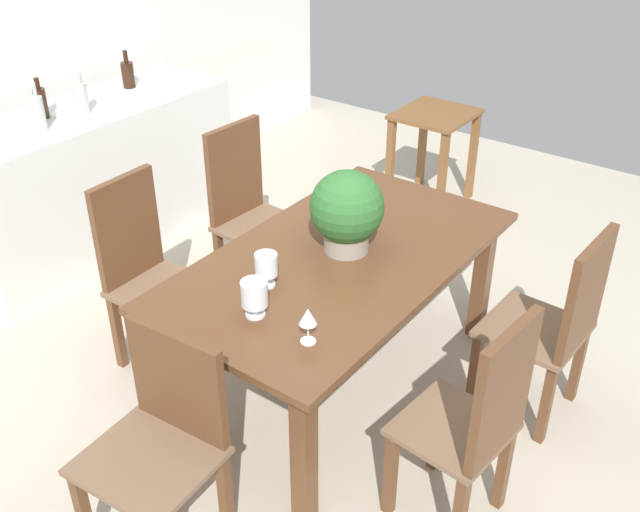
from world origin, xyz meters
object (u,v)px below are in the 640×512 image
at_px(wine_bottle_tall, 82,97).
at_px(wine_bottle_amber, 128,74).
at_px(chair_head_end, 164,432).
at_px(chair_near_left, 477,420).
at_px(chair_far_right, 248,204).
at_px(flower_centerpiece, 347,210).
at_px(crystal_vase_right, 254,295).
at_px(side_table, 434,137).
at_px(wine_glass, 308,318).
at_px(wine_bottle_green, 41,102).
at_px(wine_bottle_clear, 39,112).
at_px(chair_near_right, 558,320).
at_px(crystal_vase_left, 266,266).
at_px(chair_far_left, 143,265).
at_px(kitchen_counter, 96,179).
at_px(dining_table, 339,274).
at_px(crystal_vase_center_near, 344,196).

distance_m(wine_bottle_tall, wine_bottle_amber, 0.53).
xyz_separation_m(chair_head_end, chair_near_left, (0.73, -0.94, 0.04)).
relative_size(chair_far_right, flower_centerpiece, 2.59).
relative_size(crystal_vase_right, side_table, 0.23).
xyz_separation_m(wine_glass, wine_bottle_green, (0.59, 2.45, 0.19)).
height_order(wine_bottle_tall, wine_bottle_clear, wine_bottle_clear).
xyz_separation_m(chair_near_right, side_table, (1.71, 1.58, -0.04)).
relative_size(wine_bottle_green, wine_bottle_amber, 0.99).
bearing_deg(side_table, crystal_vase_left, -168.04).
height_order(chair_far_left, crystal_vase_left, chair_far_left).
bearing_deg(chair_far_left, kitchen_counter, 60.31).
distance_m(crystal_vase_left, side_table, 2.59).
bearing_deg(chair_near_right, wine_glass, -31.02).
xyz_separation_m(chair_near_left, wine_bottle_clear, (0.27, 2.95, 0.51)).
bearing_deg(wine_bottle_clear, chair_near_right, -79.42).
xyz_separation_m(dining_table, wine_bottle_amber, (0.67, 2.20, 0.40)).
height_order(chair_near_left, wine_glass, chair_near_left).
distance_m(chair_near_right, crystal_vase_right, 1.41).
bearing_deg(crystal_vase_center_near, chair_near_right, -87.22).
distance_m(chair_head_end, wine_bottle_clear, 2.30).
relative_size(chair_near_right, chair_far_right, 0.97).
distance_m(chair_far_right, crystal_vase_left, 1.20).
xyz_separation_m(chair_near_left, kitchen_counter, (0.64, 3.04, -0.08)).
bearing_deg(chair_far_right, wine_glass, -126.88).
distance_m(crystal_vase_center_near, kitchen_counter, 1.94).
relative_size(wine_glass, kitchen_counter, 0.08).
relative_size(wine_glass, side_table, 0.23).
height_order(chair_head_end, flower_centerpiece, flower_centerpiece).
distance_m(dining_table, wine_bottle_green, 2.21).
height_order(chair_near_right, crystal_vase_right, chair_near_right).
bearing_deg(wine_bottle_amber, chair_far_right, -101.71).
bearing_deg(chair_near_left, wine_bottle_green, -91.96).
height_order(wine_glass, wine_bottle_amber, wine_bottle_amber).
height_order(chair_far_right, side_table, chair_far_right).
xyz_separation_m(chair_head_end, wine_bottle_green, (1.12, 2.17, 0.54)).
bearing_deg(chair_far_right, crystal_vase_left, -131.14).
bearing_deg(wine_bottle_green, crystal_vase_center_near, -79.35).
bearing_deg(wine_glass, crystal_vase_left, 61.42).
xyz_separation_m(chair_far_right, kitchen_counter, (-0.19, 1.16, -0.09)).
relative_size(chair_head_end, crystal_vase_left, 5.81).
relative_size(wine_glass, wine_bottle_green, 0.65).
relative_size(chair_far_left, wine_bottle_clear, 3.68).
bearing_deg(wine_bottle_amber, chair_far_left, -130.49).
bearing_deg(crystal_vase_right, wine_bottle_clear, 77.36).
relative_size(kitchen_counter, wine_bottle_clear, 6.91).
distance_m(chair_near_left, flower_centerpiece, 1.13).
bearing_deg(wine_glass, kitchen_counter, 70.76).
relative_size(crystal_vase_center_near, wine_bottle_green, 0.73).
bearing_deg(crystal_vase_center_near, crystal_vase_left, -171.93).
xyz_separation_m(wine_bottle_green, wine_bottle_clear, (-0.13, -0.16, 0.01)).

